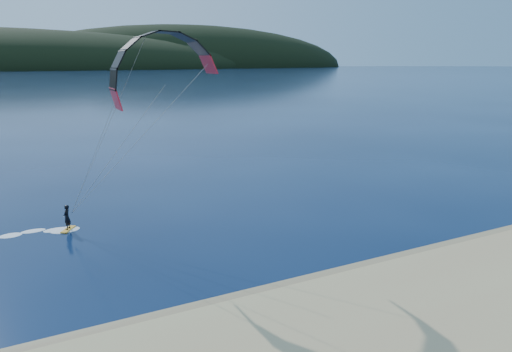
{
  "coord_description": "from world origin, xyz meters",
  "views": [
    {
      "loc": [
        -9.35,
        -14.26,
        11.81
      ],
      "look_at": [
        3.04,
        10.0,
        5.0
      ],
      "focal_mm": 32.47,
      "sensor_mm": 36.0,
      "label": 1
    }
  ],
  "objects": [
    {
      "name": "wet_sand",
      "position": [
        0.0,
        4.5,
        0.05
      ],
      "size": [
        220.0,
        2.5,
        0.1
      ],
      "color": "#917654",
      "rests_on": "ground"
    },
    {
      "name": "headland",
      "position": [
        0.63,
        745.28,
        0.0
      ],
      "size": [
        1200.0,
        310.0,
        140.0
      ],
      "color": "black",
      "rests_on": "ground"
    },
    {
      "name": "ground",
      "position": [
        0.0,
        0.0,
        0.0
      ],
      "size": [
        1800.0,
        1800.0,
        0.0
      ],
      "primitive_type": "plane",
      "color": "black",
      "rests_on": "ground"
    },
    {
      "name": "kitesurfer_near",
      "position": [
        -1.02,
        16.2,
        9.84
      ],
      "size": [
        21.07,
        6.72,
        13.18
      ],
      "color": "orange",
      "rests_on": "ground"
    }
  ]
}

